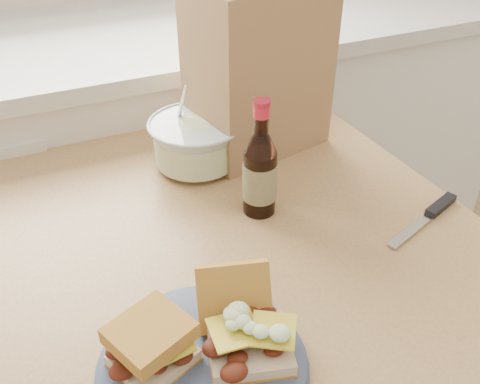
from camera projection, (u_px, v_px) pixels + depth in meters
name	position (u px, v px, depth m)	size (l,w,h in m)	color
cabinet_run	(131.00, 179.00, 1.67)	(2.50, 0.64, 0.94)	silver
dining_table	(209.00, 294.00, 0.99)	(1.02, 1.02, 0.80)	tan
plate	(203.00, 365.00, 0.71)	(0.28, 0.28, 0.02)	#3C4661
sandwich_left	(152.00, 344.00, 0.69)	(0.12, 0.12, 0.07)	beige
sandwich_right	(244.00, 324.00, 0.72)	(0.13, 0.17, 0.09)	beige
coleslaw_bowl	(196.00, 144.00, 1.10)	(0.19, 0.19, 0.19)	#B3C1BF
beer_bottle	(260.00, 172.00, 0.95)	(0.06, 0.06, 0.23)	black
knife	(433.00, 211.00, 0.99)	(0.20, 0.09, 0.01)	silver
paper_bag	(259.00, 68.00, 1.10)	(0.27, 0.18, 0.35)	#A4784F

